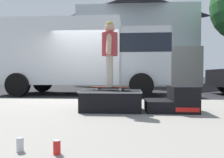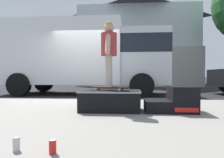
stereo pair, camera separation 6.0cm
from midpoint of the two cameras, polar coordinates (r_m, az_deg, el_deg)
The scene contains 10 objects.
ground_plane at distance 6.82m, azimuth -8.73°, elevation -5.87°, with size 140.00×140.00×0.00m, color black.
sidewalk_slab at distance 3.99m, azimuth -18.96°, elevation -10.08°, with size 50.00×5.00×0.12m, color gray.
skate_box at distance 4.13m, azimuth -0.10°, elevation -5.77°, with size 1.19×0.71×0.40m.
kicker_ramp at distance 4.22m, azimuth 17.18°, elevation -5.84°, with size 0.95×0.67×0.49m.
skateboard at distance 4.15m, azimuth -0.44°, elevation -2.35°, with size 0.81×0.39×0.07m.
skater_kid at distance 4.17m, azimuth -0.44°, elevation 8.46°, with size 0.32×0.67×1.31m.
soda_can at distance 2.03m, azimuth -15.22°, elevation -17.64°, with size 0.07×0.07×0.13m.
soda_can_b at distance 2.21m, azimuth -24.17°, elevation -16.10°, with size 0.07×0.07×0.13m.
box_truck at distance 9.01m, azimuth -7.07°, elevation 6.68°, with size 6.91×2.63×3.05m.
house_behind at distance 18.98m, azimuth 6.86°, elevation 11.51°, with size 9.54×8.23×8.40m.
Camera 2 is at (1.61, -6.58, 0.84)m, focal length 33.13 mm.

